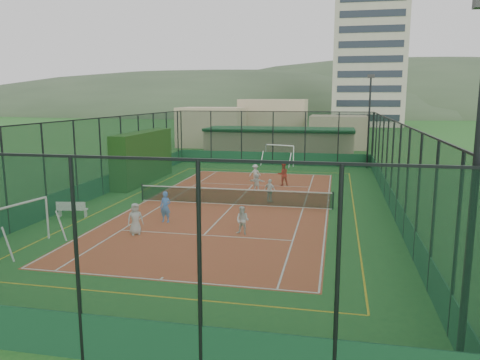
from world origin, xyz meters
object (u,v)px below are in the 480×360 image
Objects in this scene: child_far_right at (270,190)px; child_far_back at (257,182)px; futsal_goal_far at (279,155)px; floodlight_ne at (369,122)px; child_near_mid at (165,207)px; child_near_left at (135,219)px; coach at (283,174)px; floodlight_se at (473,208)px; child_near_right at (243,220)px; child_far_left at (255,173)px; futsal_goal_near at (22,226)px; clubhouse at (279,143)px; white_bench at (73,209)px; apartment_tower at (369,57)px.

child_far_back is (-1.36, 3.21, -0.11)m from child_far_right.
floodlight_ne is at bearing 18.84° from futsal_goal_far.
child_near_mid reaches higher than child_far_right.
child_near_left is 0.91× the size of coach.
coach is (5.31, 13.57, 0.08)m from child_near_left.
futsal_goal_far is at bearing -58.10° from child_far_right.
floodlight_ne is (0.00, 33.20, 0.00)m from floodlight_se.
child_near_mid is at bearing 77.05° from child_far_back.
child_near_right is (-6.87, -22.48, -3.45)m from floodlight_ne.
child_far_left is at bearing -47.91° from coach.
futsal_goal_far is at bearing 47.73° from child_near_left.
child_near_mid is at bearing -30.82° from futsal_goal_near.
child_near_mid is 12.16m from coach.
child_near_mid is (-11.15, -21.15, -3.33)m from floodlight_ne.
child_far_left is 0.82× the size of coach.
floodlight_se is 39.63m from clubhouse.
child_far_left is at bearing -11.66° from futsal_goal_near.
child_near_left is (-11.74, -23.50, -3.37)m from floodlight_ne.
white_bench is (-16.40, -21.14, -3.69)m from floodlight_ne.
floodlight_ne is 10.47m from clubhouse.
coach reaches higher than white_bench.
child_far_right is (9.01, 10.88, -0.24)m from futsal_goal_near.
floodlight_se is at bearing -41.20° from child_near_mid.
child_near_mid is (-14.55, -86.55, -14.20)m from apartment_tower.
child_far_left is (6.95, 17.40, -0.28)m from futsal_goal_near.
futsal_goal_near is at bearing 77.41° from child_far_right.
child_far_left is (-1.79, 13.60, 0.00)m from child_near_right.
futsal_goal_far is 22.53m from child_near_right.
clubhouse is 10.27× the size of child_near_left.
floodlight_se is at bearing 117.40° from child_far_back.
white_bench is 0.53× the size of futsal_goal_near.
apartment_tower is at bearing -91.69° from child_far_back.
child_far_back is at bearing 110.76° from floodlight_se.
floodlight_se reaches higher than child_far_left.
apartment_tower is at bearing 47.30° from child_near_left.
floodlight_ne is 5.87× the size of child_far_right.
apartment_tower reaches higher than white_bench.
futsal_goal_far is at bearing -104.25° from coach.
child_far_right is at bearing 102.40° from child_near_right.
clubhouse is at bearing -2.36° from futsal_goal_near.
clubhouse is at bearing 62.43° from white_bench.
floodlight_se is 2.78× the size of futsal_goal_near.
floodlight_ne is at bearing 68.21° from child_near_mid.
futsal_goal_near is (-19.01, -91.68, -14.04)m from apartment_tower.
futsal_goal_far is (-11.32, -65.38, -14.05)m from apartment_tower.
floodlight_ne is 30.73m from futsal_goal_near.
child_far_right reaches higher than child_near_right.
futsal_goal_far is 1.87× the size of child_near_mid.
child_far_right is at bearing 57.64° from child_near_mid.
child_far_right is 1.18× the size of child_far_back.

